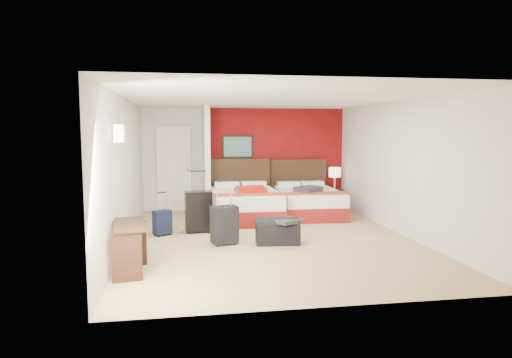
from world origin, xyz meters
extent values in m
plane|color=#D7B984|center=(0.00, 0.00, 0.00)|extent=(6.50, 6.50, 0.00)
cube|color=silver|center=(0.00, 3.25, 1.25)|extent=(5.00, 0.04, 2.50)
cube|color=silver|center=(-2.50, 0.00, 1.25)|extent=(0.04, 6.50, 2.50)
cube|color=black|center=(-0.20, 3.19, 1.55)|extent=(0.78, 0.03, 0.58)
cube|color=white|center=(-2.38, -1.50, 1.90)|extent=(0.12, 0.20, 0.24)
cube|color=maroon|center=(0.75, 3.23, 1.25)|extent=(3.50, 0.04, 2.50)
cube|color=silver|center=(-1.00, 2.61, 1.25)|extent=(0.12, 1.20, 2.50)
cube|color=silver|center=(-1.75, 3.20, 1.02)|extent=(0.82, 0.06, 2.05)
cube|color=white|center=(-0.20, 1.87, 0.31)|extent=(1.46, 2.08, 0.62)
cube|color=silver|center=(1.31, 2.06, 0.29)|extent=(1.45, 2.00, 0.58)
cube|color=#9E210D|center=(-0.10, 1.77, 0.67)|extent=(0.64, 0.86, 0.10)
cube|color=#36373B|center=(1.21, 1.76, 0.64)|extent=(0.68, 0.65, 0.13)
cube|color=black|center=(2.18, 2.79, 0.25)|extent=(0.37, 0.37, 0.51)
cylinder|color=white|center=(2.18, 2.79, 0.77)|extent=(0.35, 0.35, 0.53)
cube|color=black|center=(-1.26, 0.72, 0.38)|extent=(0.53, 0.34, 0.76)
cube|color=black|center=(-0.85, -0.32, 0.32)|extent=(0.49, 0.38, 0.64)
cube|color=black|center=(-1.93, 0.54, 0.22)|extent=(0.37, 0.33, 0.44)
cube|color=black|center=(0.06, -0.39, 0.19)|extent=(0.78, 0.47, 0.38)
cube|color=#35363A|center=(0.21, -0.44, 0.41)|extent=(0.59, 0.56, 0.06)
cube|color=#321A10|center=(-2.26, -1.67, 0.35)|extent=(0.56, 0.91, 0.71)
camera|label=1|loc=(-1.53, -7.83, 1.93)|focal=31.54mm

